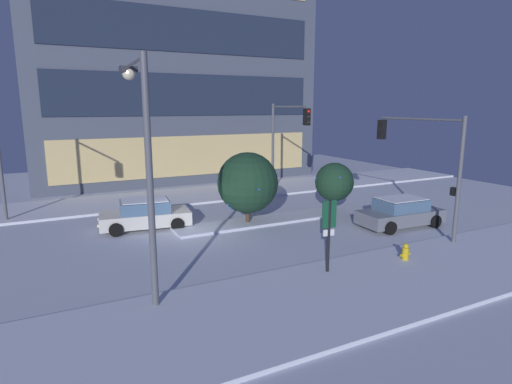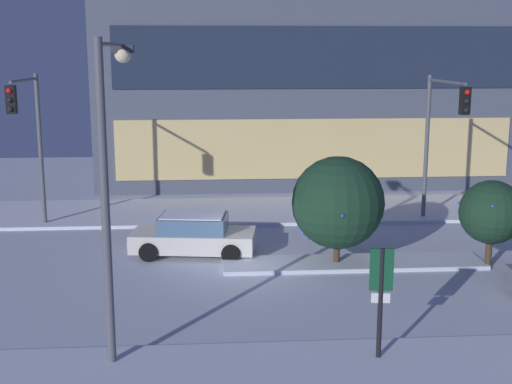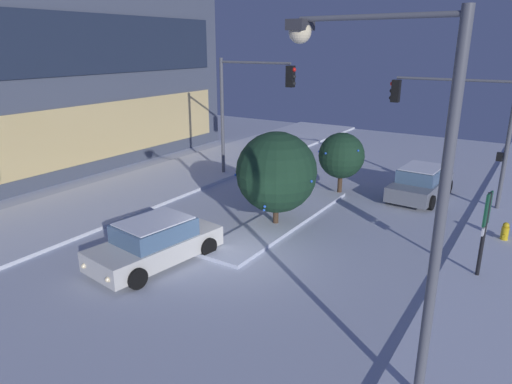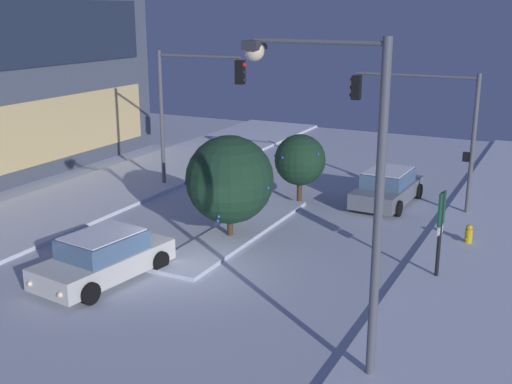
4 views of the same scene
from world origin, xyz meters
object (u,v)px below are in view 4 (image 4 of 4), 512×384
car_far (104,258)px  decorated_tree_median (300,160)px  parking_info_sign (440,225)px  car_near (387,188)px  traffic_light_corner_far_right (193,95)px  traffic_light_corner_near_right (422,114)px  decorated_tree_left_of_median (230,180)px  street_lamp_arched (339,160)px  fire_hydrant (469,236)px

car_far → decorated_tree_median: size_ratio=1.55×
car_far → parking_info_sign: bearing=124.2°
car_near → traffic_light_corner_far_right: traffic_light_corner_far_right is taller
car_near → decorated_tree_median: bearing=120.0°
traffic_light_corner_near_right → decorated_tree_left_of_median: bearing=52.2°
car_near → decorated_tree_left_of_median: 7.99m
car_near → parking_info_sign: bearing=-150.7°
street_lamp_arched → parking_info_sign: (6.21, -1.14, -3.15)m
traffic_light_corner_near_right → fire_hydrant: (-3.58, -2.69, -3.58)m
traffic_light_corner_near_right → street_lamp_arched: bearing=95.0°
car_near → fire_hydrant: 5.44m
car_near → decorated_tree_left_of_median: size_ratio=1.21×
traffic_light_corner_near_right → decorated_tree_left_of_median: size_ratio=1.50×
street_lamp_arched → decorated_tree_left_of_median: (6.60, 6.31, -2.73)m
traffic_light_corner_far_right → traffic_light_corner_near_right: bearing=9.5°
car_near → decorated_tree_left_of_median: bearing=153.3°
car_far → fire_hydrant: (8.00, -9.56, -0.33)m
car_far → decorated_tree_left_of_median: size_ratio=1.23×
decorated_tree_left_of_median → traffic_light_corner_near_right: bearing=-37.8°
street_lamp_arched → decorated_tree_left_of_median: street_lamp_arched is taller
traffic_light_corner_far_right → traffic_light_corner_near_right: traffic_light_corner_far_right is taller
traffic_light_corner_far_right → fire_hydrant: traffic_light_corner_far_right is taller
car_far → traffic_light_corner_near_right: (11.58, -6.87, 3.25)m
decorated_tree_median → fire_hydrant: bearing=-105.6°
parking_info_sign → decorated_tree_median: size_ratio=0.93×
decorated_tree_median → car_far: bearing=167.3°
car_far → fire_hydrant: car_far is taller
car_far → traffic_light_corner_far_right: size_ratio=0.75×
fire_hydrant → parking_info_sign: 3.77m
traffic_light_corner_far_right → decorated_tree_median: size_ratio=2.08×
fire_hydrant → decorated_tree_median: 7.72m
traffic_light_corner_far_right → street_lamp_arched: size_ratio=0.83×
car_far → parking_info_sign: parking_info_sign is taller
street_lamp_arched → car_near: bearing=-76.8°
parking_info_sign → traffic_light_corner_far_right: bearing=-17.5°
traffic_light_corner_near_right → decorated_tree_median: (-1.54, 4.60, -2.03)m
car_far → traffic_light_corner_near_right: size_ratio=0.82×
car_near → traffic_light_corner_far_right: (-1.78, 8.48, 3.66)m
parking_info_sign → fire_hydrant: bearing=-89.8°
traffic_light_corner_far_right → parking_info_sign: (-5.43, -12.02, -2.58)m
street_lamp_arched → fire_hydrant: size_ratio=9.43×
decorated_tree_left_of_median → street_lamp_arched: bearing=-136.3°
car_far → decorated_tree_left_of_median: 5.43m
car_far → decorated_tree_median: decorated_tree_median is taller
decorated_tree_left_of_median → decorated_tree_median: bearing=-6.3°
fire_hydrant → parking_info_sign: size_ratio=0.29×
street_lamp_arched → decorated_tree_median: 13.40m
traffic_light_corner_far_right → decorated_tree_left_of_median: (-5.03, -4.58, -2.15)m
street_lamp_arched → parking_info_sign: street_lamp_arched is taller
car_far → street_lamp_arched: bearing=86.0°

